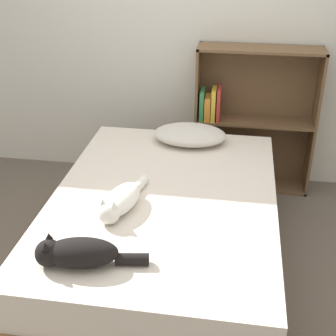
{
  "coord_description": "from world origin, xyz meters",
  "views": [
    {
      "loc": [
        0.38,
        -2.27,
        1.98
      ],
      "look_at": [
        0.0,
        0.14,
        0.67
      ],
      "focal_mm": 50.0,
      "sensor_mm": 36.0,
      "label": 1
    }
  ],
  "objects_px": {
    "bed": "(164,235)",
    "cat_dark": "(76,253)",
    "pillow": "(190,135)",
    "bookshelf": "(250,117)",
    "cat_light": "(120,201)"
  },
  "relations": [
    {
      "from": "bed",
      "to": "cat_dark",
      "type": "distance_m",
      "value": 0.81
    },
    {
      "from": "pillow",
      "to": "bookshelf",
      "type": "height_order",
      "value": "bookshelf"
    },
    {
      "from": "cat_dark",
      "to": "bookshelf",
      "type": "bearing_deg",
      "value": -121.27
    },
    {
      "from": "bed",
      "to": "pillow",
      "type": "distance_m",
      "value": 0.81
    },
    {
      "from": "cat_light",
      "to": "pillow",
      "type": "bearing_deg",
      "value": 176.75
    },
    {
      "from": "cat_light",
      "to": "cat_dark",
      "type": "bearing_deg",
      "value": 2.64
    },
    {
      "from": "pillow",
      "to": "bed",
      "type": "bearing_deg",
      "value": -94.86
    },
    {
      "from": "pillow",
      "to": "cat_light",
      "type": "distance_m",
      "value": 0.97
    },
    {
      "from": "bed",
      "to": "cat_dark",
      "type": "xyz_separation_m",
      "value": [
        -0.29,
        -0.67,
        0.35
      ]
    },
    {
      "from": "cat_dark",
      "to": "bookshelf",
      "type": "xyz_separation_m",
      "value": [
        0.78,
        1.9,
        -0.05
      ]
    },
    {
      "from": "pillow",
      "to": "bookshelf",
      "type": "xyz_separation_m",
      "value": [
        0.43,
        0.5,
        -0.04
      ]
    },
    {
      "from": "bed",
      "to": "cat_light",
      "type": "xyz_separation_m",
      "value": [
        -0.21,
        -0.2,
        0.35
      ]
    },
    {
      "from": "bed",
      "to": "cat_dark",
      "type": "height_order",
      "value": "cat_dark"
    },
    {
      "from": "bookshelf",
      "to": "pillow",
      "type": "bearing_deg",
      "value": -130.52
    },
    {
      "from": "bed",
      "to": "bookshelf",
      "type": "xyz_separation_m",
      "value": [
        0.49,
        1.23,
        0.31
      ]
    }
  ]
}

